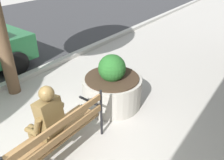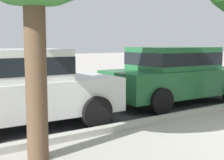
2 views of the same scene
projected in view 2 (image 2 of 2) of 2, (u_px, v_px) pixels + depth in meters
street_surface at (102, 90)px, 11.48m from camera, size 60.00×9.00×0.01m
curb_stone at (207, 110)px, 7.75m from camera, size 60.00×0.20×0.12m
parked_car_white at (12, 86)px, 6.24m from camera, size 4.17×2.05×1.56m
parked_car_green at (175, 73)px, 8.85m from camera, size 4.17×2.05×1.56m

